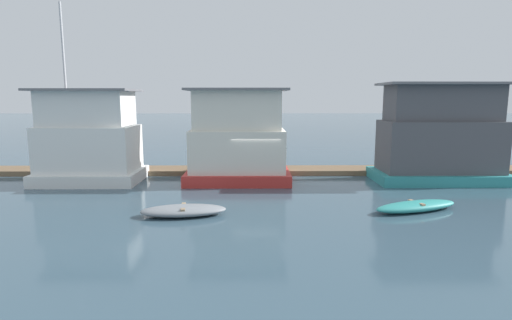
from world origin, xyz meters
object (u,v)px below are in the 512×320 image
houseboat_red (238,140)px  dinghy_teal (416,206)px  houseboat_teal (440,138)px  mooring_post_near_left (279,164)px  houseboat_white (89,140)px  dinghy_grey (183,210)px

houseboat_red → dinghy_teal: (7.46, -5.97, -2.10)m
houseboat_teal → mooring_post_near_left: houseboat_teal is taller
houseboat_teal → dinghy_teal: bearing=-121.1°
houseboat_white → houseboat_red: size_ratio=1.67×
dinghy_grey → houseboat_teal: bearing=26.5°
houseboat_red → houseboat_teal: (11.00, -0.11, 0.11)m
dinghy_teal → mooring_post_near_left: 8.82m
dinghy_teal → houseboat_teal: bearing=58.9°
houseboat_white → houseboat_teal: houseboat_white is taller
houseboat_red → houseboat_white: bearing=-179.3°
dinghy_grey → mooring_post_near_left: bearing=61.4°
houseboat_red → dinghy_grey: size_ratio=1.64×
houseboat_red → houseboat_teal: houseboat_teal is taller
mooring_post_near_left → houseboat_teal: bearing=-8.4°
houseboat_teal → dinghy_grey: size_ratio=2.02×
mooring_post_near_left → dinghy_teal: bearing=-54.2°
houseboat_white → mooring_post_near_left: (10.34, 1.26, -1.53)m
houseboat_teal → houseboat_red: bearing=179.4°
houseboat_red → mooring_post_near_left: 3.01m
dinghy_teal → mooring_post_near_left: (-5.14, 7.14, 0.57)m
dinghy_grey → houseboat_white: bearing=133.6°
houseboat_white → mooring_post_near_left: bearing=7.0°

